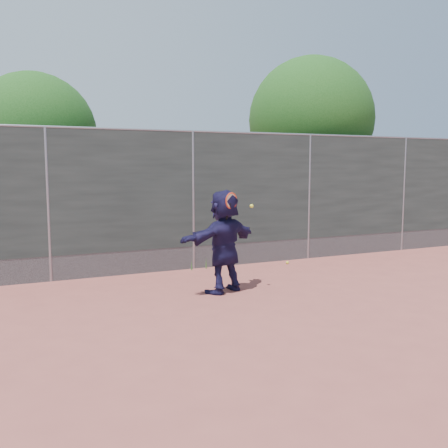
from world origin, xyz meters
name	(u,v)px	position (x,y,z in m)	size (l,w,h in m)	color
ground	(272,310)	(0.00, 0.00, 0.00)	(80.00, 80.00, 0.00)	#9E4C42
player	(224,241)	(-0.22, 1.37, 0.92)	(1.71, 0.55, 1.85)	#19153B
ball_ground	(287,263)	(2.16, 3.09, 0.03)	(0.07, 0.07, 0.07)	#F2F536
fence	(193,197)	(0.00, 3.50, 1.58)	(20.00, 0.06, 3.03)	#38423D
swing_action	(233,202)	(-0.13, 1.18, 1.63)	(0.62, 0.19, 0.51)	red
tree_right	(315,124)	(4.68, 5.75, 3.49)	(3.78, 3.60, 5.39)	#382314
tree_left	(41,138)	(-2.85, 6.55, 2.94)	(3.15, 3.00, 4.53)	#382314
weed_clump	(208,262)	(0.29, 3.38, 0.13)	(0.68, 0.07, 0.30)	#387226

